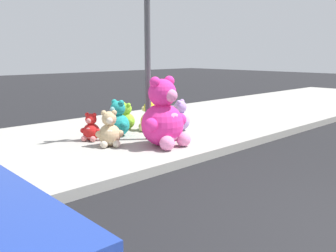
{
  "coord_description": "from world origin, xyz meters",
  "views": [
    {
      "loc": [
        -3.57,
        -0.89,
        1.76
      ],
      "look_at": [
        0.75,
        3.6,
        0.55
      ],
      "focal_mm": 40.13,
      "sensor_mm": 36.0,
      "label": 1
    }
  ],
  "objects_px": {
    "plush_red": "(91,129)",
    "plush_lavender": "(179,118)",
    "plush_yellow": "(149,119)",
    "plush_tan": "(110,132)",
    "sign_pole": "(148,48)",
    "plush_lime": "(126,119)",
    "plush_pink_large": "(164,119)",
    "plush_teal": "(117,122)"
  },
  "relations": [
    {
      "from": "plush_red",
      "to": "plush_lime",
      "type": "distance_m",
      "value": 1.17
    },
    {
      "from": "plush_teal",
      "to": "plush_red",
      "type": "relative_size",
      "value": 1.38
    },
    {
      "from": "plush_pink_large",
      "to": "plush_lime",
      "type": "bearing_deg",
      "value": 75.68
    },
    {
      "from": "plush_red",
      "to": "plush_lavender",
      "type": "bearing_deg",
      "value": -14.91
    },
    {
      "from": "plush_lime",
      "to": "plush_lavender",
      "type": "distance_m",
      "value": 1.15
    },
    {
      "from": "plush_red",
      "to": "plush_lavender",
      "type": "xyz_separation_m",
      "value": [
        1.86,
        -0.5,
        0.05
      ]
    },
    {
      "from": "plush_yellow",
      "to": "plush_teal",
      "type": "xyz_separation_m",
      "value": [
        -0.82,
        -0.01,
        0.04
      ]
    },
    {
      "from": "plush_pink_large",
      "to": "plush_lime",
      "type": "distance_m",
      "value": 1.7
    },
    {
      "from": "plush_pink_large",
      "to": "sign_pole",
      "type": "bearing_deg",
      "value": 75.81
    },
    {
      "from": "plush_teal",
      "to": "plush_tan",
      "type": "bearing_deg",
      "value": -136.32
    },
    {
      "from": "plush_pink_large",
      "to": "plush_lavender",
      "type": "relative_size",
      "value": 1.86
    },
    {
      "from": "plush_yellow",
      "to": "plush_tan",
      "type": "relative_size",
      "value": 0.99
    },
    {
      "from": "plush_pink_large",
      "to": "plush_lavender",
      "type": "xyz_separation_m",
      "value": [
        1.17,
        0.76,
        -0.23
      ]
    },
    {
      "from": "sign_pole",
      "to": "plush_pink_large",
      "type": "height_order",
      "value": "sign_pole"
    },
    {
      "from": "plush_pink_large",
      "to": "plush_red",
      "type": "relative_size",
      "value": 2.33
    },
    {
      "from": "plush_yellow",
      "to": "plush_lavender",
      "type": "bearing_deg",
      "value": -44.47
    },
    {
      "from": "plush_tan",
      "to": "sign_pole",
      "type": "bearing_deg",
      "value": -4.2
    },
    {
      "from": "sign_pole",
      "to": "plush_pink_large",
      "type": "distance_m",
      "value": 1.35
    },
    {
      "from": "plush_tan",
      "to": "plush_red",
      "type": "bearing_deg",
      "value": 89.61
    },
    {
      "from": "sign_pole",
      "to": "plush_lavender",
      "type": "xyz_separation_m",
      "value": [
        1.02,
        0.17,
        -1.43
      ]
    },
    {
      "from": "sign_pole",
      "to": "plush_lavender",
      "type": "bearing_deg",
      "value": 9.55
    },
    {
      "from": "sign_pole",
      "to": "plush_tan",
      "type": "xyz_separation_m",
      "value": [
        -0.85,
        0.06,
        -1.44
      ]
    },
    {
      "from": "plush_tan",
      "to": "plush_red",
      "type": "xyz_separation_m",
      "value": [
        0.0,
        0.61,
        -0.05
      ]
    },
    {
      "from": "plush_teal",
      "to": "plush_pink_large",
      "type": "bearing_deg",
      "value": -84.18
    },
    {
      "from": "plush_pink_large",
      "to": "plush_lavender",
      "type": "height_order",
      "value": "plush_pink_large"
    },
    {
      "from": "sign_pole",
      "to": "plush_pink_large",
      "type": "bearing_deg",
      "value": -104.19
    },
    {
      "from": "plush_tan",
      "to": "plush_lavender",
      "type": "distance_m",
      "value": 1.87
    },
    {
      "from": "sign_pole",
      "to": "plush_tan",
      "type": "bearing_deg",
      "value": 175.8
    },
    {
      "from": "plush_red",
      "to": "plush_yellow",
      "type": "bearing_deg",
      "value": -1.59
    },
    {
      "from": "plush_yellow",
      "to": "plush_tan",
      "type": "bearing_deg",
      "value": -158.0
    },
    {
      "from": "plush_lime",
      "to": "plush_lavender",
      "type": "height_order",
      "value": "plush_lavender"
    },
    {
      "from": "sign_pole",
      "to": "plush_red",
      "type": "bearing_deg",
      "value": 141.67
    },
    {
      "from": "plush_tan",
      "to": "plush_red",
      "type": "relative_size",
      "value": 1.22
    },
    {
      "from": "sign_pole",
      "to": "plush_teal",
      "type": "bearing_deg",
      "value": 113.77
    },
    {
      "from": "plush_teal",
      "to": "plush_red",
      "type": "xyz_separation_m",
      "value": [
        -0.57,
        0.05,
        -0.08
      ]
    },
    {
      "from": "plush_pink_large",
      "to": "plush_teal",
      "type": "bearing_deg",
      "value": 95.82
    },
    {
      "from": "plush_teal",
      "to": "plush_red",
      "type": "height_order",
      "value": "plush_teal"
    },
    {
      "from": "plush_pink_large",
      "to": "plush_lime",
      "type": "relative_size",
      "value": 2.12
    },
    {
      "from": "sign_pole",
      "to": "plush_lavender",
      "type": "height_order",
      "value": "sign_pole"
    },
    {
      "from": "plush_lavender",
      "to": "plush_tan",
      "type": "bearing_deg",
      "value": -176.65
    },
    {
      "from": "plush_pink_large",
      "to": "plush_red",
      "type": "height_order",
      "value": "plush_pink_large"
    },
    {
      "from": "plush_red",
      "to": "sign_pole",
      "type": "bearing_deg",
      "value": -38.33
    }
  ]
}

